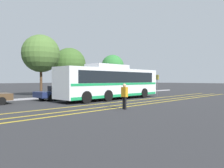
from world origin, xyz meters
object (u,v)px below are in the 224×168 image
at_px(transit_bus, 112,82).
at_px(tree_0, 41,54).
at_px(tree_1, 113,66).
at_px(tree_2, 70,64).
at_px(bus_stop_sign, 157,82).
at_px(parked_car_1, 60,93).
at_px(parked_car_2, 111,90).
at_px(pedestrian_0, 124,95).

relative_size(transit_bus, tree_0, 1.71).
height_order(tree_1, tree_2, tree_2).
xyz_separation_m(transit_bus, tree_0, (-3.11, 8.31, 3.17)).
xyz_separation_m(bus_stop_sign, tree_2, (-5.06, 10.38, 2.39)).
bearing_deg(tree_0, bus_stop_sign, -42.90).
height_order(tree_0, tree_1, tree_0).
relative_size(parked_car_1, tree_2, 0.75).
xyz_separation_m(parked_car_2, tree_1, (6.35, 6.06, 3.35)).
bearing_deg(tree_2, bus_stop_sign, -64.00).
xyz_separation_m(bus_stop_sign, tree_1, (2.89, 10.18, 2.46)).
height_order(tree_0, tree_2, tree_0).
distance_m(parked_car_2, pedestrian_0, 11.90).
height_order(bus_stop_sign, tree_2, tree_2).
bearing_deg(parked_car_1, tree_2, -41.67).
bearing_deg(parked_car_2, pedestrian_0, -45.62).
relative_size(parked_car_2, tree_2, 0.77).
relative_size(tree_0, tree_2, 1.14).
relative_size(pedestrian_0, bus_stop_sign, 0.66).
xyz_separation_m(transit_bus, parked_car_2, (3.21, 3.34, -1.00)).
bearing_deg(parked_car_1, bus_stop_sign, -112.37).
height_order(parked_car_2, tree_1, tree_1).
xyz_separation_m(parked_car_2, tree_0, (-6.32, 4.97, 4.18)).
height_order(transit_bus, tree_0, tree_0).
bearing_deg(pedestrian_0, parked_car_1, -0.41).
relative_size(parked_car_2, pedestrian_0, 2.88).
bearing_deg(tree_0, parked_car_1, -97.60).
bearing_deg(tree_1, transit_bus, -135.46).
bearing_deg(tree_1, tree_0, -175.07).
bearing_deg(tree_1, parked_car_1, -155.11).
bearing_deg(tree_1, bus_stop_sign, -105.86).
xyz_separation_m(pedestrian_0, tree_0, (1.43, 14.00, 3.93)).
height_order(pedestrian_0, tree_0, tree_0).
xyz_separation_m(parked_car_2, pedestrian_0, (-7.74, -9.03, 0.24)).
relative_size(parked_car_1, tree_1, 0.79).
height_order(transit_bus, bus_stop_sign, transit_bus).
bearing_deg(tree_2, parked_car_1, -130.16).
xyz_separation_m(parked_car_1, pedestrian_0, (-0.75, -8.90, 0.26)).
bearing_deg(parked_car_1, pedestrian_0, 173.69).
relative_size(pedestrian_0, tree_2, 0.27).
relative_size(transit_bus, pedestrian_0, 7.27).
bearing_deg(tree_0, tree_1, 4.93).
bearing_deg(parked_car_1, tree_0, -9.11).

